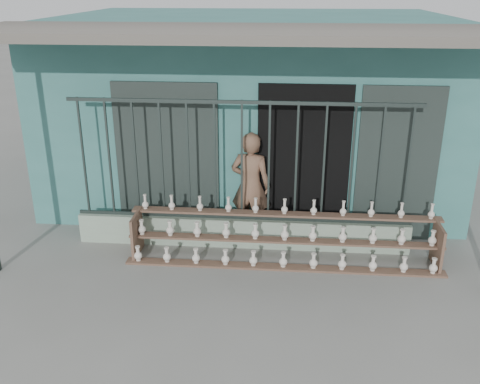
{
  "coord_description": "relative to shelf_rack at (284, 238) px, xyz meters",
  "views": [
    {
      "loc": [
        0.61,
        -6.0,
        3.78
      ],
      "look_at": [
        0.0,
        1.0,
        1.0
      ],
      "focal_mm": 40.0,
      "sensor_mm": 36.0,
      "label": 1
    }
  ],
  "objects": [
    {
      "name": "parapet_wall",
      "position": [
        -0.64,
        0.41,
        -0.13
      ],
      "size": [
        5.0,
        0.2,
        0.45
      ],
      "primitive_type": "cube",
      "color": "#8BA28B",
      "rests_on": "ground"
    },
    {
      "name": "workshop_building",
      "position": [
        -0.64,
        3.34,
        1.26
      ],
      "size": [
        7.4,
        6.6,
        3.21
      ],
      "color": "#346F6A",
      "rests_on": "ground"
    },
    {
      "name": "shelf_rack",
      "position": [
        0.0,
        0.0,
        0.0
      ],
      "size": [
        4.5,
        0.68,
        0.85
      ],
      "color": "brown",
      "rests_on": "ground"
    },
    {
      "name": "security_fence",
      "position": [
        -0.64,
        0.41,
        0.99
      ],
      "size": [
        5.0,
        0.04,
        1.8
      ],
      "color": "#283330",
      "rests_on": "parapet_wall"
    },
    {
      "name": "elderly_woman",
      "position": [
        -0.53,
        0.77,
        0.49
      ],
      "size": [
        0.69,
        0.52,
        1.7
      ],
      "primitive_type": "imported",
      "rotation": [
        0.0,
        0.0,
        2.95
      ],
      "color": "brown",
      "rests_on": "ground"
    },
    {
      "name": "ground",
      "position": [
        -0.64,
        -0.89,
        -0.36
      ],
      "size": [
        60.0,
        60.0,
        0.0
      ],
      "primitive_type": "plane",
      "color": "slate"
    }
  ]
}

